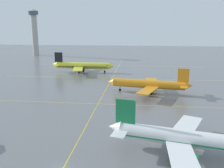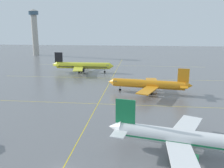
{
  "view_description": "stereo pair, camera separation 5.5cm",
  "coord_description": "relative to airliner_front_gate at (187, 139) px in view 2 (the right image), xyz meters",
  "views": [
    {
      "loc": [
        13.04,
        -36.25,
        24.8
      ],
      "look_at": [
        4.1,
        44.29,
        5.69
      ],
      "focal_mm": 38.73,
      "sensor_mm": 36.0,
      "label": 1
    },
    {
      "loc": [
        13.09,
        -36.24,
        24.8
      ],
      "look_at": [
        4.1,
        44.29,
        5.69
      ],
      "focal_mm": 38.73,
      "sensor_mm": 36.0,
      "label": 2
    }
  ],
  "objects": [
    {
      "name": "airliner_front_gate",
      "position": [
        0.0,
        0.0,
        0.0
      ],
      "size": [
        32.98,
        28.0,
        10.32
      ],
      "color": "white",
      "rests_on": "ground"
    },
    {
      "name": "airliner_third_row",
      "position": [
        -41.34,
        86.74,
        0.24
      ],
      "size": [
        35.33,
        30.6,
        11.02
      ],
      "color": "yellow",
      "rests_on": "ground"
    },
    {
      "name": "control_tower",
      "position": [
        -103.02,
        166.64,
        19.76
      ],
      "size": [
        8.82,
        8.82,
        40.36
      ],
      "color": "#ADA89E",
      "rests_on": "ground"
    },
    {
      "name": "airliner_second_row",
      "position": [
        -5.6,
        46.32,
        -0.08
      ],
      "size": [
        32.36,
        27.62,
        10.07
      ],
      "color": "orange",
      "rests_on": "ground"
    },
    {
      "name": "taxiway_markings",
      "position": [
        -22.94,
        51.32,
        -3.52
      ],
      "size": [
        111.0,
        181.71,
        0.01
      ],
      "color": "yellow",
      "rests_on": "ground"
    }
  ]
}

